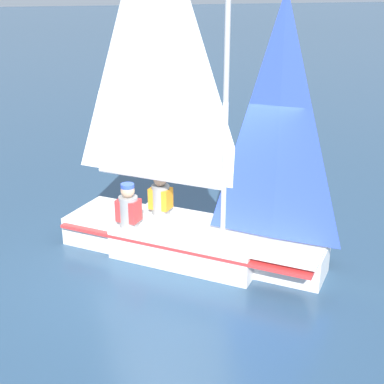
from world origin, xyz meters
The scene contains 4 objects.
ground_plane centered at (0.00, 0.00, 0.00)m, with size 260.00×260.00×0.00m, color #2D4C6B.
sailboat_main centered at (-0.02, -0.02, 0.83)m, with size 3.97×3.64×5.48m.
sailor_helm centered at (-0.75, -0.22, 0.62)m, with size 0.43×0.42×1.16m.
sailor_crew centered at (-0.49, -0.87, 0.63)m, with size 0.43×0.42×1.16m.
Camera 1 is at (6.88, -3.30, 3.97)m, focal length 50.00 mm.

